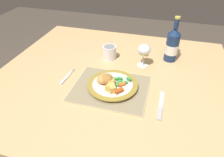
{
  "coord_description": "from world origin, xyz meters",
  "views": [
    {
      "loc": [
        0.22,
        -0.82,
        1.34
      ],
      "look_at": [
        0.02,
        -0.08,
        0.78
      ],
      "focal_mm": 32.0,
      "sensor_mm": 36.0,
      "label": 1
    }
  ],
  "objects": [
    {
      "name": "dinner_plate",
      "position": [
        0.03,
        -0.1,
        0.76
      ],
      "size": [
        0.24,
        0.24,
        0.02
      ],
      "color": "silver",
      "rests_on": "placemat"
    },
    {
      "name": "placemat",
      "position": [
        0.02,
        -0.11,
        0.74
      ],
      "size": [
        0.35,
        0.29,
        0.01
      ],
      "color": "#CCB789",
      "rests_on": "dining_table"
    },
    {
      "name": "ground_plane",
      "position": [
        0.0,
        0.0,
        0.0
      ],
      "size": [
        6.0,
        6.0,
        0.0
      ],
      "primitive_type": "plane",
      "color": "#4C4238"
    },
    {
      "name": "drinking_cup",
      "position": [
        -0.06,
        0.17,
        0.78
      ],
      "size": [
        0.08,
        0.08,
        0.08
      ],
      "color": "white",
      "rests_on": "dining_table"
    },
    {
      "name": "dining_table",
      "position": [
        0.0,
        0.0,
        0.66
      ],
      "size": [
        1.21,
        1.08,
        0.74
      ],
      "color": "tan",
      "rests_on": "ground"
    },
    {
      "name": "wine_glass",
      "position": [
        0.14,
        0.14,
        0.83
      ],
      "size": [
        0.07,
        0.07,
        0.13
      ],
      "color": "silver",
      "rests_on": "dining_table"
    },
    {
      "name": "breaded_croquettes",
      "position": [
        -0.01,
        -0.1,
        0.79
      ],
      "size": [
        0.09,
        0.09,
        0.05
      ],
      "color": "#A87033",
      "rests_on": "dinner_plate"
    },
    {
      "name": "roast_potatoes",
      "position": [
        0.03,
        -0.14,
        0.78
      ],
      "size": [
        0.06,
        0.08,
        0.03
      ],
      "color": "#DBB256",
      "rests_on": "dinner_plate"
    },
    {
      "name": "table_knife",
      "position": [
        0.26,
        -0.18,
        0.74
      ],
      "size": [
        0.02,
        0.18,
        0.01
      ],
      "color": "silver",
      "rests_on": "dining_table"
    },
    {
      "name": "fork",
      "position": [
        -0.22,
        -0.08,
        0.74
      ],
      "size": [
        0.02,
        0.14,
        0.01
      ],
      "color": "silver",
      "rests_on": "dining_table"
    },
    {
      "name": "glazed_carrots",
      "position": [
        0.06,
        -0.13,
        0.78
      ],
      "size": [
        0.06,
        0.09,
        0.02
      ],
      "color": "#CC5119",
      "rests_on": "dinner_plate"
    },
    {
      "name": "bottle",
      "position": [
        0.28,
        0.24,
        0.83
      ],
      "size": [
        0.07,
        0.07,
        0.25
      ],
      "color": "navy",
      "rests_on": "dining_table"
    },
    {
      "name": "green_beans_pile",
      "position": [
        0.06,
        -0.08,
        0.77
      ],
      "size": [
        0.1,
        0.08,
        0.02
      ],
      "color": "#338438",
      "rests_on": "dinner_plate"
    }
  ]
}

